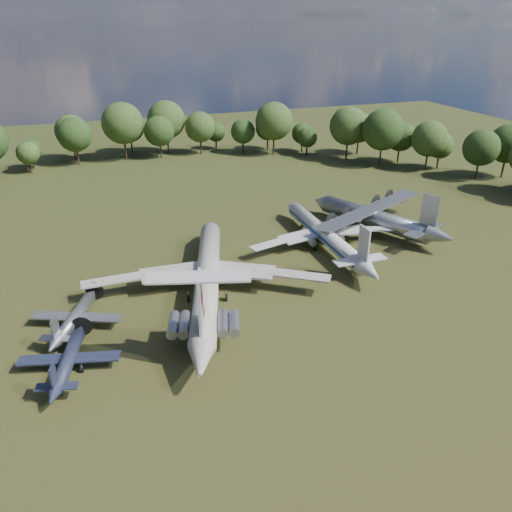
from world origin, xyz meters
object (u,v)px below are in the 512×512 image
object	(u,v)px
small_prop_northwest	(75,320)
person_on_il62	(203,309)
tu104_jet	(325,237)
small_prop_west	(69,363)
an12_transport	(373,220)
il62_airliner	(207,281)

from	to	relation	value
small_prop_northwest	person_on_il62	world-z (taller)	person_on_il62
tu104_jet	small_prop_west	size ratio (longest dim) A/B	2.38
small_prop_west	person_on_il62	xyz separation A→B (m)	(16.55, -0.70, 4.51)
an12_transport	small_prop_northwest	bearing A→B (deg)	171.71
tu104_jet	person_on_il62	distance (m)	36.59
il62_airliner	an12_transport	size ratio (longest dim) A/B	1.43
small_prop_west	an12_transport	bearing A→B (deg)	38.37
il62_airliner	tu104_jet	size ratio (longest dim) A/B	1.26
an12_transport	small_prop_west	bearing A→B (deg)	179.70
il62_airliner	small_prop_west	bearing A→B (deg)	-132.73
il62_airliner	tu104_jet	xyz separation A→B (m)	(24.65, 9.85, -0.45)
tu104_jet	an12_transport	world-z (taller)	an12_transport
an12_transport	person_on_il62	distance (m)	48.90
person_on_il62	il62_airliner	bearing A→B (deg)	-106.65
small_prop_west	person_on_il62	world-z (taller)	person_on_il62
il62_airliner	small_prop_northwest	world-z (taller)	il62_airliner
il62_airliner	small_prop_northwest	xyz separation A→B (m)	(-19.34, -2.79, -1.17)
person_on_il62	an12_transport	bearing A→B (deg)	-147.48
tu104_jet	an12_transport	size ratio (longest dim) A/B	1.14
tu104_jet	person_on_il62	world-z (taller)	person_on_il62
small_prop_west	small_prop_northwest	world-z (taller)	small_prop_northwest
small_prop_northwest	person_on_il62	bearing A→B (deg)	-9.53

